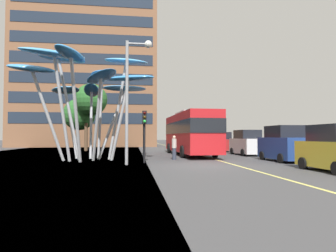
# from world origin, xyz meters

# --- Properties ---
(ground) EXTENTS (120.00, 240.00, 0.10)m
(ground) POSITION_xyz_m (-0.69, 0.00, -0.05)
(ground) COLOR #424244
(red_bus) EXTENTS (3.10, 11.02, 3.81)m
(red_bus) POSITION_xyz_m (1.02, 8.77, 2.08)
(red_bus) COLOR red
(red_bus) RESTS_ON ground
(leaf_sculpture) EXTENTS (9.77, 9.53, 7.65)m
(leaf_sculpture) POSITION_xyz_m (-7.19, 4.54, 5.76)
(leaf_sculpture) COLOR #9EA0A5
(leaf_sculpture) RESTS_ON ground
(traffic_light_kerb_near) EXTENTS (0.28, 0.42, 3.24)m
(traffic_light_kerb_near) POSITION_xyz_m (-3.24, 1.97, 2.36)
(traffic_light_kerb_near) COLOR black
(traffic_light_kerb_near) RESTS_ON ground
(traffic_light_kerb_far) EXTENTS (0.28, 0.42, 3.45)m
(traffic_light_kerb_far) POSITION_xyz_m (-3.09, 6.98, 2.50)
(traffic_light_kerb_far) COLOR black
(traffic_light_kerb_far) RESTS_ON ground
(traffic_light_island_mid) EXTENTS (0.28, 0.42, 3.69)m
(traffic_light_island_mid) POSITION_xyz_m (-2.92, 9.05, 2.67)
(traffic_light_island_mid) COLOR black
(traffic_light_island_mid) RESTS_ON ground
(car_parked_near) EXTENTS (1.99, 3.88, 2.21)m
(car_parked_near) POSITION_xyz_m (5.45, -3.51, 1.03)
(car_parked_near) COLOR gold
(car_parked_near) RESTS_ON ground
(car_parked_mid) EXTENTS (2.08, 4.05, 2.36)m
(car_parked_mid) POSITION_xyz_m (6.02, 2.06, 1.10)
(car_parked_mid) COLOR navy
(car_parked_mid) RESTS_ON ground
(car_parked_far) EXTENTS (2.05, 4.18, 2.21)m
(car_parked_far) POSITION_xyz_m (6.09, 8.33, 1.04)
(car_parked_far) COLOR silver
(car_parked_far) RESTS_ON ground
(car_side_street) EXTENTS (1.95, 4.29, 2.12)m
(car_side_street) POSITION_xyz_m (5.76, 14.78, 0.99)
(car_side_street) COLOR maroon
(car_side_street) RESTS_ON ground
(car_far_side) EXTENTS (2.09, 4.30, 2.06)m
(car_far_side) POSITION_xyz_m (5.61, 20.47, 0.96)
(car_far_side) COLOR #2D5138
(car_far_side) RESTS_ON ground
(street_lamp) EXTENTS (1.55, 0.44, 7.34)m
(street_lamp) POSITION_xyz_m (-3.96, 0.98, 4.70)
(street_lamp) COLOR gray
(street_lamp) RESTS_ON ground
(tree_pavement_near) EXTENTS (5.33, 5.57, 7.64)m
(tree_pavement_near) POSITION_xyz_m (-9.55, 18.14, 5.13)
(tree_pavement_near) COLOR brown
(tree_pavement_near) RESTS_ON ground
(pedestrian) EXTENTS (0.34, 0.34, 1.72)m
(pedestrian) POSITION_xyz_m (-1.03, 4.31, 0.86)
(pedestrian) COLOR #2D3342
(pedestrian) RESTS_ON ground
(backdrop_building) EXTENTS (22.76, 12.89, 24.48)m
(backdrop_building) POSITION_xyz_m (-11.59, 34.99, 12.25)
(backdrop_building) COLOR brown
(backdrop_building) RESTS_ON ground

